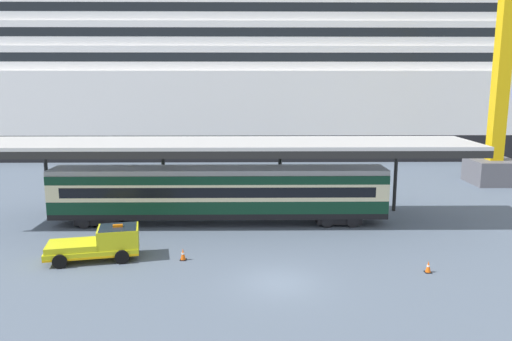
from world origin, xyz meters
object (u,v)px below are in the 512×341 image
object	(u,v)px
traffic_cone_mid	(428,267)
traffic_cone_near	(183,254)
train_carriage	(219,192)
service_truck	(102,243)
cruise_ship	(329,67)

from	to	relation	value
traffic_cone_mid	traffic_cone_near	bearing A→B (deg)	171.47
traffic_cone_mid	train_carriage	bearing A→B (deg)	141.77
service_truck	traffic_cone_near	distance (m)	4.76
cruise_ship	train_carriage	world-z (taller)	cruise_ship
service_truck	traffic_cone_near	world-z (taller)	service_truck
train_carriage	service_truck	size ratio (longest dim) A/B	4.32
cruise_ship	traffic_cone_near	size ratio (longest dim) A/B	179.73
cruise_ship	traffic_cone_near	bearing A→B (deg)	-108.38
service_truck	train_carriage	bearing A→B (deg)	47.92
service_truck	traffic_cone_near	xyz separation A→B (m)	(4.71, -0.23, -0.64)
traffic_cone_near	traffic_cone_mid	xyz separation A→B (m)	(13.54, -2.03, -0.02)
train_carriage	traffic_cone_near	distance (m)	7.76
service_truck	traffic_cone_mid	size ratio (longest dim) A/B	8.36
train_carriage	traffic_cone_mid	distance (m)	15.23
train_carriage	traffic_cone_near	world-z (taller)	train_carriage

